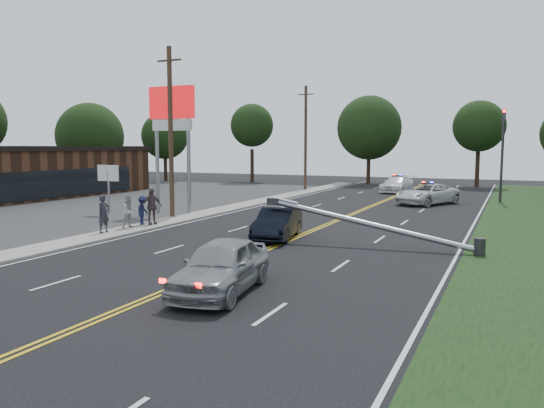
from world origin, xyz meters
The scene contains 23 objects.
ground centered at (0.00, 0.00, 0.00)m, with size 120.00×120.00×0.00m, color black.
parking_lot centered at (-20.00, 10.00, 0.01)m, with size 25.00×60.00×0.01m, color #2D2D2D.
sidewalk centered at (-8.40, 10.00, 0.06)m, with size 1.80×70.00×0.12m, color gray.
centerline_yellow centered at (0.00, 10.00, 0.01)m, with size 0.36×80.00×0.00m, color gold.
pylon_sign centered at (-10.50, 14.00, 6.00)m, with size 3.20×0.35×8.00m.
small_sign centered at (-14.00, 12.00, 2.33)m, with size 1.60×0.14×3.10m.
traffic_signal centered at (8.30, 30.00, 4.21)m, with size 0.28×0.41×7.05m.
fallen_streetlight centered at (4.19, 8.00, 0.92)m, with size 9.36×0.44×1.91m.
utility_pole_mid centered at (-9.20, 12.00, 5.08)m, with size 1.60×0.28×10.00m.
utility_pole_far centered at (-9.20, 34.00, 5.08)m, with size 1.60×0.28×10.00m.
tree_3 centered at (-34.12, 31.80, 5.39)m, with size 7.42×7.42×9.10m.
tree_4 centered at (-30.24, 40.41, 5.57)m, with size 5.77×5.77×8.46m.
tree_5 centered at (-19.74, 43.48, 6.76)m, with size 5.16×5.16×9.36m.
tree_6 centered at (-6.07, 46.02, 6.37)m, with size 7.28×7.28×10.02m.
tree_7 centered at (5.61, 46.13, 6.37)m, with size 5.37×5.37×9.07m.
crashed_sedan centered at (-0.69, 8.28, 0.72)m, with size 1.52×4.35×1.43m, color black.
waiting_sedan centered at (1.55, -0.77, 0.79)m, with size 1.86×4.63×1.58m, color gray.
emergency_a centered at (3.40, 26.28, 0.76)m, with size 2.53×5.49×1.53m, color silver.
emergency_b centered at (-0.68, 35.76, 0.76)m, with size 2.12×5.21×1.51m, color white.
bystander_a centered at (-8.72, 5.71, 1.04)m, with size 0.67×0.44×1.83m, color #26272E.
bystander_b centered at (-8.59, 7.44, 0.99)m, with size 0.84×0.66×1.73m, color #AEADB2.
bystander_c centered at (-8.66, 8.58, 0.89)m, with size 0.99×0.57×1.54m, color #1A1D42.
bystander_d centered at (-8.33, 8.90, 1.09)m, with size 1.14×0.48×1.95m, color #534542.
Camera 1 is at (9.20, -13.93, 4.26)m, focal length 35.00 mm.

